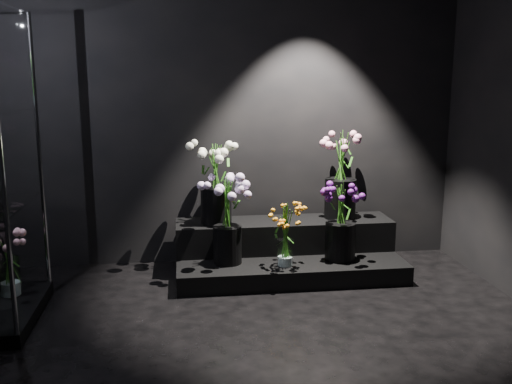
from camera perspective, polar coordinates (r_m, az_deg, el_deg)
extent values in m
plane|color=black|center=(3.37, 0.62, -17.40)|extent=(4.00, 4.00, 0.00)
plane|color=black|center=(4.94, -2.68, 8.94)|extent=(4.00, 0.00, 4.00)
plane|color=black|center=(1.04, 16.75, -2.45)|extent=(4.00, 0.00, 4.00)
cube|color=black|center=(4.80, 3.25, -7.30)|extent=(1.85, 0.82, 0.15)
cube|color=black|center=(4.93, 2.83, -4.27)|extent=(1.85, 0.41, 0.26)
cylinder|color=white|center=(4.51, 2.94, -6.08)|extent=(0.13, 0.13, 0.21)
cylinder|color=black|center=(4.57, -2.87, -5.27)|extent=(0.23, 0.23, 0.30)
cylinder|color=black|center=(4.69, 8.42, -4.88)|extent=(0.25, 0.25, 0.31)
cylinder|color=black|center=(4.77, -4.00, -1.32)|extent=(0.26, 0.26, 0.31)
cylinder|color=black|center=(4.98, 8.41, -0.66)|extent=(0.27, 0.27, 0.34)
cylinder|color=white|center=(4.44, -23.39, -7.77)|extent=(0.14, 0.14, 0.28)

